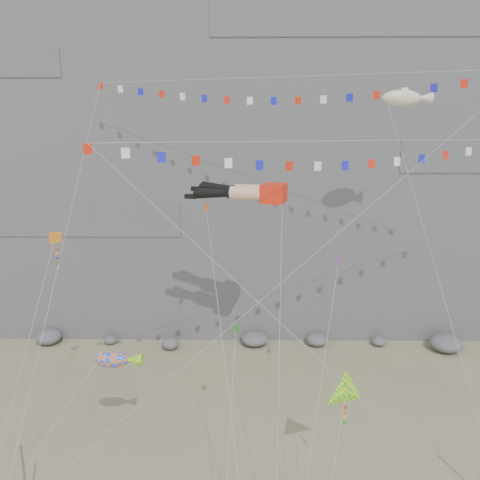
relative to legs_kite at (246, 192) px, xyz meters
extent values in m
plane|color=gray|center=(0.86, -7.75, -16.08)|extent=(120.00, 120.00, 0.00)
cube|color=slate|center=(0.86, 24.25, 8.92)|extent=(80.00, 28.00, 50.00)
cylinder|color=slate|center=(-11.81, -11.32, -13.96)|extent=(0.12, 0.12, 4.24)
cube|color=red|center=(1.89, -0.48, 0.01)|extent=(2.04, 2.45, 1.26)
cylinder|color=#D9A087|center=(-0.05, -0.62, 0.01)|extent=(2.30, 1.44, 0.93)
sphere|color=black|center=(-1.08, -0.36, 0.01)|extent=(0.85, 0.85, 0.85)
cone|color=black|center=(-2.30, -0.04, -0.06)|extent=(2.66, 1.39, 0.87)
cube|color=black|center=(-3.94, 0.39, -0.35)|extent=(0.89, 0.56, 0.31)
cylinder|color=#D9A087|center=(0.27, 0.59, 0.01)|extent=(2.30, 1.44, 0.93)
sphere|color=black|center=(-0.76, 0.86, 0.01)|extent=(0.85, 0.85, 0.85)
cone|color=black|center=(-1.98, 1.18, 0.13)|extent=(2.68, 1.40, 0.93)
cube|color=black|center=(-3.62, 1.61, 0.04)|extent=(0.89, 0.56, 0.31)
cylinder|color=gray|center=(1.65, -7.54, -8.01)|extent=(0.03, 0.03, 21.38)
cylinder|color=gray|center=(-5.07, -4.68, -4.03)|extent=(0.03, 0.03, 32.55)
cylinder|color=gray|center=(8.91, -7.05, -6.20)|extent=(0.03, 0.03, 21.92)
cylinder|color=gray|center=(-13.15, -7.69, -9.16)|extent=(0.03, 0.03, 15.55)
cylinder|color=gray|center=(-10.84, -9.87, -12.62)|extent=(0.03, 0.03, 10.64)
cylinder|color=gray|center=(12.84, -3.58, -4.79)|extent=(0.03, 0.03, 25.93)
cylinder|color=gray|center=(-1.32, -7.21, -8.57)|extent=(0.03, 0.03, 21.34)
cylinder|color=gray|center=(4.29, -8.26, -10.02)|extent=(0.03, 0.03, 16.15)
cylinder|color=gray|center=(-0.88, -10.51, -11.70)|extent=(0.03, 0.03, 11.84)
camera|label=1|loc=(-0.04, -32.47, 4.34)|focal=35.00mm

